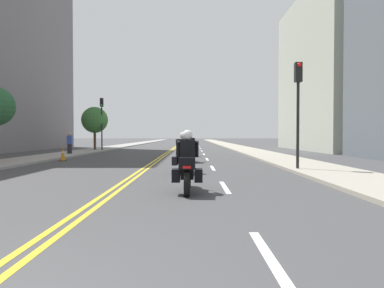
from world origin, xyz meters
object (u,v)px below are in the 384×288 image
(motorcycle_0, at_px, (189,168))
(motorcycle_3, at_px, (191,147))
(traffic_cone_1, at_px, (65,154))
(pedestrian_1, at_px, (71,143))
(street_tree_1, at_px, (96,120))
(motorcycle_2, at_px, (192,150))
(traffic_light_far, at_px, (103,115))
(motorcycle_1, at_px, (184,156))
(traffic_light_near, at_px, (300,96))

(motorcycle_0, height_order, motorcycle_3, motorcycle_0)
(traffic_cone_1, height_order, pedestrian_1, pedestrian_1)
(traffic_cone_1, distance_m, street_tree_1, 14.25)
(traffic_cone_1, distance_m, pedestrian_1, 6.37)
(motorcycle_2, height_order, traffic_light_far, traffic_light_far)
(motorcycle_0, bearing_deg, motorcycle_2, 90.59)
(motorcycle_3, relative_size, traffic_cone_1, 2.68)
(motorcycle_2, bearing_deg, traffic_light_far, 118.06)
(motorcycle_0, xyz_separation_m, pedestrian_1, (-9.09, 17.58, 0.24))
(motorcycle_1, height_order, traffic_cone_1, motorcycle_1)
(traffic_cone_1, xyz_separation_m, pedestrian_1, (-1.70, 6.12, 0.48))
(traffic_light_far, height_order, street_tree_1, traffic_light_far)
(motorcycle_0, height_order, motorcycle_1, motorcycle_0)
(motorcycle_1, relative_size, street_tree_1, 0.50)
(motorcycle_1, relative_size, pedestrian_1, 1.23)
(motorcycle_1, height_order, motorcycle_3, motorcycle_1)
(traffic_cone_1, bearing_deg, traffic_light_near, -26.82)
(motorcycle_2, bearing_deg, motorcycle_3, 88.14)
(pedestrian_1, bearing_deg, street_tree_1, -81.84)
(traffic_cone_1, bearing_deg, motorcycle_0, -57.17)
(motorcycle_3, relative_size, street_tree_1, 0.51)
(traffic_cone_1, distance_m, traffic_light_near, 13.58)
(motorcycle_1, xyz_separation_m, pedestrian_1, (-8.85, 12.87, 0.23))
(motorcycle_3, distance_m, pedestrian_1, 9.16)
(motorcycle_3, relative_size, traffic_light_near, 0.48)
(motorcycle_2, bearing_deg, traffic_light_near, -51.43)
(pedestrian_1, xyz_separation_m, street_tree_1, (-0.22, 7.77, 2.09))
(motorcycle_3, bearing_deg, motorcycle_2, -85.95)
(traffic_cone_1, relative_size, traffic_light_near, 0.18)
(traffic_light_near, bearing_deg, motorcycle_1, -171.04)
(traffic_cone_1, bearing_deg, motorcycle_1, -43.36)
(traffic_light_far, bearing_deg, traffic_cone_1, -85.48)
(motorcycle_2, bearing_deg, motorcycle_0, -92.87)
(motorcycle_1, bearing_deg, traffic_cone_1, 139.68)
(traffic_light_near, bearing_deg, traffic_cone_1, 153.18)
(motorcycle_1, relative_size, motorcycle_3, 0.98)
(pedestrian_1, bearing_deg, motorcycle_3, 175.96)
(motorcycle_2, height_order, motorcycle_3, motorcycle_2)
(motorcycle_0, bearing_deg, traffic_cone_1, 123.42)
(pedestrian_1, bearing_deg, motorcycle_1, 131.06)
(motorcycle_3, bearing_deg, motorcycle_0, -86.61)
(motorcycle_2, height_order, pedestrian_1, pedestrian_1)
(motorcycle_0, distance_m, street_tree_1, 27.10)
(motorcycle_3, bearing_deg, traffic_light_far, 136.80)
(traffic_cone_1, relative_size, pedestrian_1, 0.47)
(motorcycle_2, height_order, street_tree_1, street_tree_1)
(motorcycle_1, relative_size, traffic_light_near, 0.47)
(motorcycle_1, height_order, traffic_light_near, traffic_light_near)
(motorcycle_1, bearing_deg, pedestrian_1, 127.54)
(motorcycle_2, height_order, traffic_cone_1, motorcycle_2)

